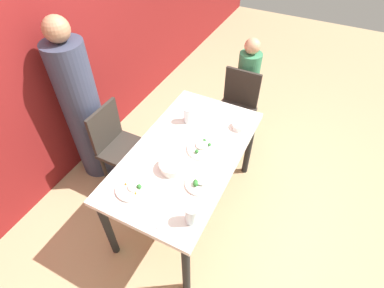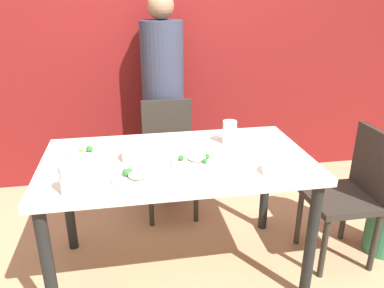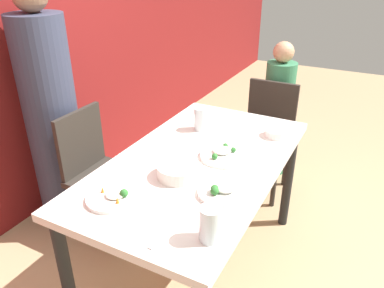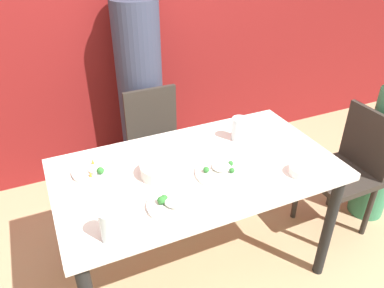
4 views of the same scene
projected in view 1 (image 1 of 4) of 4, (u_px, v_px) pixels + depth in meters
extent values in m
plane|color=tan|center=(187.00, 206.00, 2.88)|extent=(10.00, 10.00, 0.00)
cube|color=maroon|center=(34.00, 44.00, 2.35)|extent=(10.00, 0.06, 2.70)
cube|color=silver|center=(186.00, 153.00, 2.36)|extent=(1.45, 0.80, 0.04)
cylinder|color=black|center=(186.00, 268.00, 2.09)|extent=(0.06, 0.06, 0.72)
cylinder|color=black|center=(249.00, 147.00, 2.94)|extent=(0.06, 0.06, 0.72)
cylinder|color=black|center=(108.00, 229.00, 2.31)|extent=(0.06, 0.06, 0.72)
cylinder|color=black|center=(187.00, 126.00, 3.15)|extent=(0.06, 0.06, 0.72)
cube|color=#2D2823|center=(125.00, 150.00, 2.81)|extent=(0.40, 0.40, 0.04)
cube|color=#2D2823|center=(105.00, 127.00, 2.72)|extent=(0.38, 0.03, 0.41)
cylinder|color=#2D2823|center=(133.00, 184.00, 2.82)|extent=(0.04, 0.04, 0.41)
cylinder|color=#2D2823|center=(152.00, 160.00, 3.02)|extent=(0.04, 0.04, 0.41)
cylinder|color=#2D2823|center=(105.00, 171.00, 2.92)|extent=(0.04, 0.04, 0.41)
cylinder|color=#2D2823|center=(125.00, 150.00, 3.13)|extent=(0.04, 0.04, 0.41)
cube|color=#2D2823|center=(233.00, 114.00, 3.19)|extent=(0.40, 0.40, 0.04)
cube|color=#2D2823|center=(242.00, 88.00, 3.15)|extent=(0.03, 0.38, 0.41)
cylinder|color=#2D2823|center=(212.00, 134.00, 3.30)|extent=(0.04, 0.04, 0.41)
cylinder|color=#2D2823|center=(240.00, 144.00, 3.19)|extent=(0.04, 0.04, 0.41)
cylinder|color=#2D2823|center=(224.00, 117.00, 3.51)|extent=(0.04, 0.04, 0.41)
cylinder|color=#2D2823|center=(250.00, 125.00, 3.40)|extent=(0.04, 0.04, 0.41)
cylinder|color=#33384C|center=(84.00, 115.00, 2.75)|extent=(0.33, 0.33, 1.41)
sphere|color=#9E7051|center=(56.00, 29.00, 2.18)|extent=(0.20, 0.20, 0.20)
cylinder|color=#387F56|center=(245.00, 93.00, 3.38)|extent=(0.24, 0.24, 0.96)
sphere|color=tan|center=(252.00, 46.00, 2.99)|extent=(0.16, 0.16, 0.16)
cylinder|color=silver|center=(172.00, 166.00, 2.20)|extent=(0.20, 0.20, 0.06)
cylinder|color=#BC5123|center=(172.00, 163.00, 2.18)|extent=(0.17, 0.17, 0.01)
cylinder|color=white|center=(204.00, 149.00, 2.35)|extent=(0.26, 0.26, 0.02)
ellipsoid|color=white|center=(202.00, 145.00, 2.35)|extent=(0.10, 0.10, 0.02)
sphere|color=#2D702D|center=(197.00, 151.00, 2.30)|extent=(0.03, 0.03, 0.03)
sphere|color=#2D702D|center=(204.00, 140.00, 2.39)|extent=(0.03, 0.03, 0.03)
sphere|color=#2D702D|center=(210.00, 144.00, 2.35)|extent=(0.03, 0.03, 0.03)
cylinder|color=white|center=(132.00, 189.00, 2.08)|extent=(0.22, 0.22, 0.02)
ellipsoid|color=white|center=(134.00, 187.00, 2.07)|extent=(0.08, 0.08, 0.02)
cone|color=orange|center=(125.00, 183.00, 2.08)|extent=(0.02, 0.02, 0.03)
sphere|color=#2D702D|center=(139.00, 187.00, 2.06)|extent=(0.04, 0.04, 0.04)
cone|color=orange|center=(135.00, 192.00, 2.03)|extent=(0.02, 0.02, 0.03)
cylinder|color=white|center=(200.00, 184.00, 2.11)|extent=(0.21, 0.21, 0.02)
ellipsoid|color=white|center=(202.00, 180.00, 2.10)|extent=(0.10, 0.10, 0.03)
sphere|color=#2D702D|center=(196.00, 182.00, 2.09)|extent=(0.04, 0.04, 0.04)
sphere|color=#2D702D|center=(196.00, 184.00, 2.07)|extent=(0.04, 0.04, 0.04)
cylinder|color=white|center=(240.00, 126.00, 2.53)|extent=(0.13, 0.13, 0.04)
cylinder|color=white|center=(240.00, 124.00, 2.51)|extent=(0.12, 0.12, 0.01)
cylinder|color=silver|center=(188.00, 115.00, 2.55)|extent=(0.08, 0.08, 0.14)
cylinder|color=silver|center=(192.00, 215.00, 1.86)|extent=(0.08, 0.08, 0.14)
cube|color=white|center=(229.00, 110.00, 2.70)|extent=(0.14, 0.14, 0.01)
cube|color=silver|center=(165.00, 218.00, 1.92)|extent=(0.18, 0.04, 0.01)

